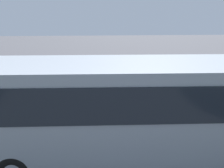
{
  "coord_description": "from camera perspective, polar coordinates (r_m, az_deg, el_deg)",
  "views": [
    {
      "loc": [
        -0.06,
        10.28,
        4.58
      ],
      "look_at": [
        -0.75,
        -0.26,
        1.1
      ],
      "focal_mm": 33.74,
      "sensor_mm": 36.0,
      "label": 1
    }
  ],
  "objects": [
    {
      "name": "stunt_motorcycle",
      "position": [
        13.37,
        -10.75,
        2.38
      ],
      "size": [
        2.03,
        0.59,
        1.68
      ],
      "color": "black",
      "rests_on": "ground_plane"
    },
    {
      "name": "ground_plane",
      "position": [
        11.25,
        -3.72,
        -5.82
      ],
      "size": [
        80.0,
        80.0,
        0.0
      ],
      "primitive_type": "plane",
      "color": "#424247"
    },
    {
      "name": "spectator_far_right",
      "position": [
        9.51,
        -4.05,
        -4.0
      ],
      "size": [
        0.57,
        0.31,
        1.67
      ],
      "color": "black",
      "rests_on": "ground_plane"
    },
    {
      "name": "bay_line_a",
      "position": [
        12.69,
        12.69,
        -3.38
      ],
      "size": [
        0.27,
        4.63,
        0.01
      ],
      "color": "white",
      "rests_on": "ground_plane"
    },
    {
      "name": "spectator_right",
      "position": [
        9.61,
        1.52,
        -3.09
      ],
      "size": [
        0.57,
        0.39,
        1.8
      ],
      "color": "black",
      "rests_on": "ground_plane"
    },
    {
      "name": "parked_motorcycle_silver",
      "position": [
        9.49,
        10.57,
        -7.69
      ],
      "size": [
        2.05,
        0.58,
        0.99
      ],
      "color": "black",
      "rests_on": "ground_plane"
    },
    {
      "name": "spectator_left",
      "position": [
        10.03,
        14.15,
        -3.31
      ],
      "size": [
        0.58,
        0.36,
        1.67
      ],
      "color": "#473823",
      "rests_on": "ground_plane"
    },
    {
      "name": "tour_bus",
      "position": [
        6.83,
        9.24,
        -7.43
      ],
      "size": [
        11.11,
        2.85,
        3.25
      ],
      "color": "#8C939E",
      "rests_on": "ground_plane"
    },
    {
      "name": "bay_line_b",
      "position": [
        12.22,
        0.47,
        -3.77
      ],
      "size": [
        0.24,
        3.93,
        0.01
      ],
      "color": "white",
      "rests_on": "ground_plane"
    },
    {
      "name": "bay_line_c",
      "position": [
        12.33,
        -12.12,
        -3.99
      ],
      "size": [
        0.27,
        4.66,
        0.01
      ],
      "color": "white",
      "rests_on": "ground_plane"
    },
    {
      "name": "traffic_cone",
      "position": [
        13.29,
        -2.22,
        -0.55
      ],
      "size": [
        0.34,
        0.34,
        0.63
      ],
      "color": "orange",
      "rests_on": "ground_plane"
    },
    {
      "name": "spectator_far_left",
      "position": [
        10.44,
        19.74,
        -2.48
      ],
      "size": [
        0.58,
        0.36,
        1.8
      ],
      "color": "black",
      "rests_on": "ground_plane"
    },
    {
      "name": "spectator_centre",
      "position": [
        9.78,
        7.47,
        -3.48
      ],
      "size": [
        0.57,
        0.33,
        1.67
      ],
      "color": "black",
      "rests_on": "ground_plane"
    }
  ]
}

